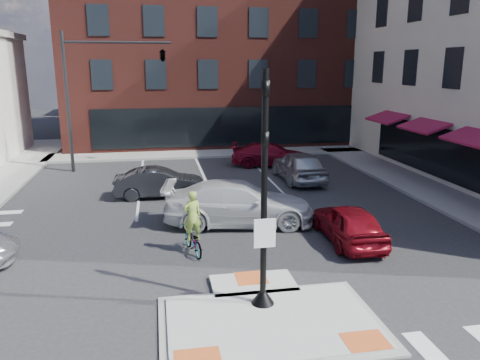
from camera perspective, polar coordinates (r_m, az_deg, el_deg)
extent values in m
plane|color=#28282B|center=(12.40, 3.22, -16.09)|extent=(120.00, 120.00, 0.00)
cube|color=gray|center=(11.96, 3.80, -17.14)|extent=(5.40, 3.60, 0.06)
cube|color=#A8A8A3|center=(11.95, 3.80, -17.02)|extent=(5.00, 3.20, 0.12)
cube|color=#A8A8A3|center=(13.74, 1.64, -12.60)|extent=(2.40, 1.40, 0.12)
cube|color=#D25625|center=(10.65, -5.18, -20.91)|extent=(1.00, 0.80, 0.01)
cube|color=#D25625|center=(11.53, 15.04, -18.40)|extent=(1.00, 0.80, 0.01)
cube|color=#D25625|center=(13.98, 1.39, -11.83)|extent=(0.90, 0.90, 0.01)
cube|color=gray|center=(32.16, -25.24, 1.63)|extent=(3.00, 20.00, 0.15)
cube|color=gray|center=(25.16, 22.23, -1.20)|extent=(3.00, 24.00, 0.15)
cube|color=gray|center=(33.46, -0.50, 3.41)|extent=(26.00, 3.00, 0.15)
cube|color=#58211B|center=(42.81, -2.87, 15.68)|extent=(24.00, 18.00, 15.00)
cube|color=black|center=(34.17, -0.79, 6.55)|extent=(20.00, 0.12, 2.80)
cube|color=black|center=(25.48, 24.85, 2.48)|extent=(0.12, 16.00, 2.60)
cube|color=#A21541|center=(24.88, 23.84, 5.49)|extent=(1.46, 3.00, 0.58)
cube|color=#A21541|center=(30.00, 17.49, 7.29)|extent=(1.46, 3.00, 0.58)
cube|color=slate|center=(62.45, -11.84, 12.57)|extent=(10.00, 12.00, 10.00)
cube|color=brown|center=(65.45, -0.06, 13.78)|extent=(12.00, 12.00, 12.00)
cone|color=black|center=(12.57, 2.80, -13.84)|extent=(0.60, 0.60, 0.45)
cylinder|color=black|center=(11.52, 2.97, -1.17)|extent=(0.16, 0.16, 5.80)
cube|color=white|center=(11.75, 3.04, -6.51)|extent=(0.55, 0.04, 0.75)
imported|color=black|center=(11.16, 3.11, 9.29)|extent=(0.18, 0.22, 1.10)
imported|color=black|center=(11.32, 3.03, 3.23)|extent=(0.18, 0.22, 1.10)
cylinder|color=black|center=(28.93, -20.28, 8.74)|extent=(0.20, 0.20, 8.00)
cylinder|color=black|center=(28.51, -14.70, 15.93)|extent=(6.00, 0.14, 0.14)
imported|color=black|center=(28.43, -9.43, 14.98)|extent=(0.48, 2.24, 0.90)
imported|color=maroon|center=(17.16, 13.09, -5.14)|extent=(1.76, 4.13, 1.39)
imported|color=silver|center=(18.49, -0.13, -2.85)|extent=(6.21, 3.27, 1.72)
imported|color=#232428|center=(22.62, -9.77, -0.32)|extent=(4.31, 1.63, 1.40)
imported|color=#ADAFB4|center=(25.60, 7.19, 1.73)|extent=(2.08, 4.91, 1.66)
imported|color=maroon|center=(29.23, 3.81, 3.11)|extent=(5.26, 2.99, 1.44)
imported|color=#3F3F44|center=(15.93, -5.77, -7.30)|extent=(0.96, 1.79, 0.90)
imported|color=#A5CF49|center=(15.64, -5.85, -4.36)|extent=(0.70, 0.54, 1.72)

